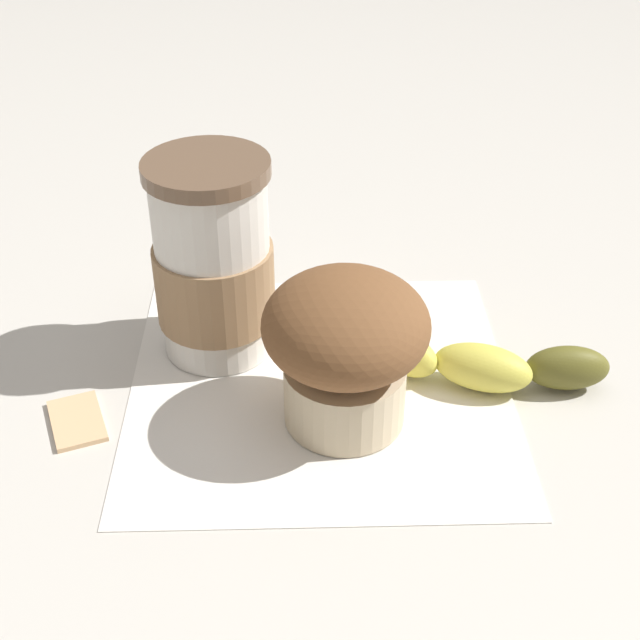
% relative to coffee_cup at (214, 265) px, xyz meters
% --- Properties ---
extents(ground_plane, '(3.00, 3.00, 0.00)m').
position_rel_coffee_cup_xyz_m(ground_plane, '(0.06, -0.06, -0.07)').
color(ground_plane, beige).
extents(paper_napkin, '(0.31, 0.31, 0.00)m').
position_rel_coffee_cup_xyz_m(paper_napkin, '(0.06, -0.06, -0.07)').
color(paper_napkin, white).
rests_on(paper_napkin, ground_plane).
extents(coffee_cup, '(0.08, 0.08, 0.14)m').
position_rel_coffee_cup_xyz_m(coffee_cup, '(0.00, 0.00, 0.00)').
color(coffee_cup, silver).
rests_on(coffee_cup, paper_napkin).
extents(muffin, '(0.10, 0.10, 0.10)m').
position_rel_coffee_cup_xyz_m(muffin, '(0.07, -0.10, -0.01)').
color(muffin, beige).
rests_on(muffin, paper_napkin).
extents(banana, '(0.16, 0.09, 0.03)m').
position_rel_coffee_cup_xyz_m(banana, '(0.17, -0.09, -0.05)').
color(banana, '#D6CC4C').
rests_on(banana, paper_napkin).
extents(sugar_packet, '(0.04, 0.05, 0.01)m').
position_rel_coffee_cup_xyz_m(sugar_packet, '(-0.10, -0.06, -0.06)').
color(sugar_packet, '#E0B27F').
rests_on(sugar_packet, ground_plane).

